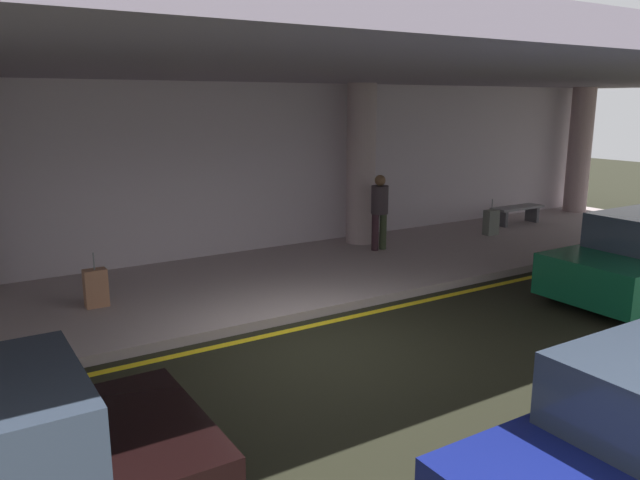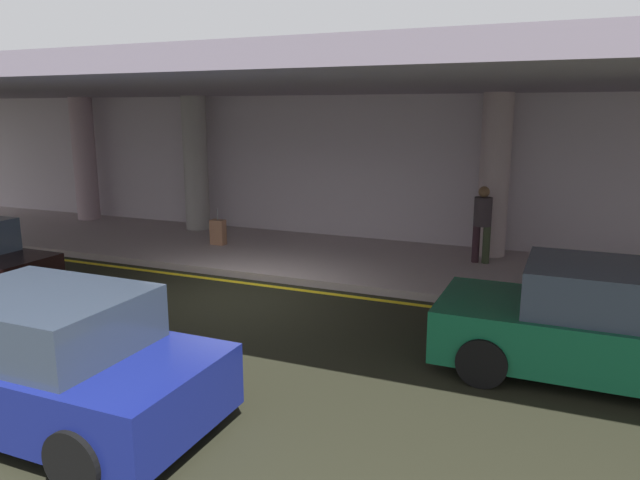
# 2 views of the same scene
# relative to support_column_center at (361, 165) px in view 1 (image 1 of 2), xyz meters

# --- Properties ---
(ground_plane) EXTENTS (60.00, 60.00, 0.00)m
(ground_plane) POSITION_rel_support_column_center_xyz_m (-4.00, -4.55, -1.97)
(ground_plane) COLOR black
(sidewalk) EXTENTS (26.00, 4.20, 0.15)m
(sidewalk) POSITION_rel_support_column_center_xyz_m (-4.00, -1.45, -1.90)
(sidewalk) COLOR #A19191
(sidewalk) RESTS_ON ground
(lane_stripe_yellow) EXTENTS (26.00, 0.14, 0.01)m
(lane_stripe_yellow) POSITION_rel_support_column_center_xyz_m (-4.00, -3.82, -1.97)
(lane_stripe_yellow) COLOR yellow
(lane_stripe_yellow) RESTS_ON ground
(support_column_center) EXTENTS (0.67, 0.67, 3.65)m
(support_column_center) POSITION_rel_support_column_center_xyz_m (0.00, 0.00, 0.00)
(support_column_center) COLOR #A79191
(support_column_center) RESTS_ON sidewalk
(support_column_right_mid) EXTENTS (0.67, 0.67, 3.65)m
(support_column_right_mid) POSITION_rel_support_column_center_xyz_m (8.00, 0.00, 0.00)
(support_column_right_mid) COLOR #A78A8A
(support_column_right_mid) RESTS_ON sidewalk
(ceiling_overhang) EXTENTS (28.00, 13.20, 0.30)m
(ceiling_overhang) POSITION_rel_support_column_center_xyz_m (-4.00, -1.95, 1.97)
(ceiling_overhang) COLOR gray
(ceiling_overhang) RESTS_ON support_column_far_left
(terminal_back_wall) EXTENTS (26.00, 0.30, 3.80)m
(terminal_back_wall) POSITION_rel_support_column_center_xyz_m (-4.00, 0.80, -0.07)
(terminal_back_wall) COLOR #B9ABB4
(terminal_back_wall) RESTS_ON ground
(traveler_with_luggage) EXTENTS (0.38, 0.38, 1.68)m
(traveler_with_luggage) POSITION_rel_support_column_center_xyz_m (-0.09, -0.84, -0.86)
(traveler_with_luggage) COLOR black
(traveler_with_luggage) RESTS_ON sidewalk
(suitcase_upright_primary) EXTENTS (0.36, 0.22, 0.90)m
(suitcase_upright_primary) POSITION_rel_support_column_center_xyz_m (3.24, -1.06, -1.51)
(suitcase_upright_primary) COLOR #5E6359
(suitcase_upright_primary) RESTS_ON sidewalk
(suitcase_upright_secondary) EXTENTS (0.36, 0.22, 0.90)m
(suitcase_upright_secondary) POSITION_rel_support_column_center_xyz_m (-6.35, -1.54, -1.51)
(suitcase_upright_secondary) COLOR #9B684A
(suitcase_upright_secondary) RESTS_ON sidewalk
(bench_metal) EXTENTS (1.60, 0.50, 0.48)m
(bench_metal) POSITION_rel_support_column_center_xyz_m (4.89, -0.46, -1.47)
(bench_metal) COLOR slate
(bench_metal) RESTS_ON sidewalk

